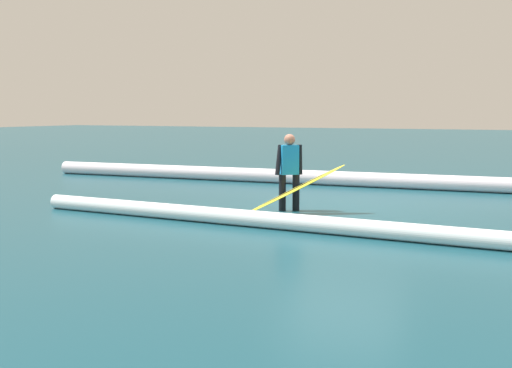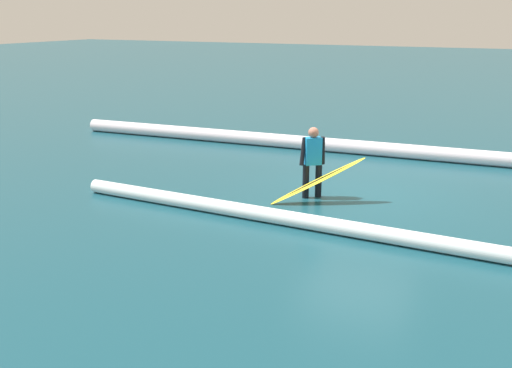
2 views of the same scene
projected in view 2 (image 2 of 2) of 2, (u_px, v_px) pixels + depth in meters
ground_plane at (360, 193)px, 12.79m from camera, size 120.08×120.08×0.00m
surfer at (313, 159)px, 12.27m from camera, size 0.43×0.45×1.51m
surfboard at (318, 181)px, 12.01m from camera, size 1.81×1.28×0.98m
wave_crest_foreground at (380, 149)px, 16.09m from camera, size 19.02×1.58×0.39m
wave_crest_midground at (494, 253)px, 9.23m from camera, size 16.38×0.69×0.28m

